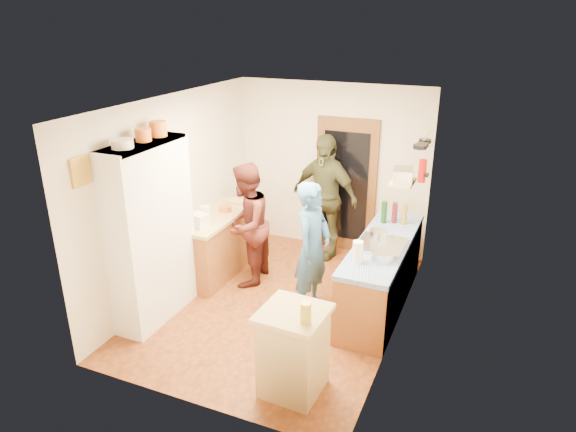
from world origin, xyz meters
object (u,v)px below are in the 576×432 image
Objects in this scene: hutch_body at (151,233)px; person_back at (325,197)px; island_base at (293,354)px; person_hob at (314,250)px; person_left at (249,224)px; right_counter_base at (381,276)px.

hutch_body is 2.77m from person_back.
person_hob is (-0.34, 1.48, 0.42)m from island_base.
island_base is 0.50× the size of person_left.
island_base reaches higher than right_counter_base.
person_back is (0.67, 1.19, 0.10)m from person_left.
hutch_body reaches higher than person_back.
island_base is 0.45× the size of person_back.
person_back reaches higher than right_counter_base.
hutch_body is at bearing 163.05° from island_base.
person_left reaches higher than right_counter_base.
right_counter_base is at bearing 78.00° from island_base.
island_base is at bearing -102.00° from right_counter_base.
hutch_body reaches higher than right_counter_base.
hutch_body is 1.00× the size of right_counter_base.
hutch_body reaches higher than person_left.
person_left is 0.89× the size of person_back.
island_base is 1.57m from person_hob.
person_hob reaches higher than island_base.
person_back is (1.33, 2.43, -0.14)m from hutch_body.
hutch_body is 2.28m from island_base.
person_back is (-0.76, 3.06, 0.53)m from island_base.
person_back is at bearing 136.08° from right_counter_base.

